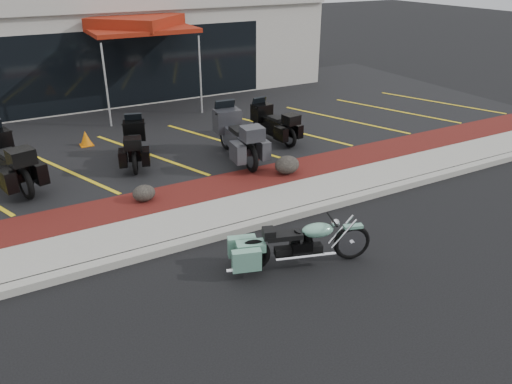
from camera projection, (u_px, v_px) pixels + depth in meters
ground at (244, 258)px, 9.10m from camera, size 90.00×90.00×0.00m
curb at (223, 233)px, 9.78m from camera, size 24.00×0.25×0.15m
sidewalk at (208, 218)px, 10.34m from camera, size 24.00×1.20×0.15m
mulch_bed at (187, 196)px, 11.29m from camera, size 24.00×1.20×0.16m
upper_lot at (123, 130)px, 15.57m from camera, size 26.00×9.60×0.15m
dealership_building at (75, 40)px, 19.72m from camera, size 18.00×8.16×4.00m
boulder_mid at (144, 193)px, 10.82m from camera, size 0.50×0.42×0.35m
boulder_right at (287, 165)px, 12.17m from camera, size 0.62×0.52×0.44m
hero_cruiser at (352, 238)px, 8.89m from camera, size 2.63×1.37×0.90m
touring_black_mid at (135, 134)px, 13.25m from camera, size 1.30×2.09×1.14m
touring_grey at (226, 125)px, 13.53m from camera, size 1.11×2.47×1.40m
touring_black_rear at (259, 116)px, 14.77m from camera, size 0.97×2.02×1.14m
traffic_cone at (86, 138)px, 14.03m from camera, size 0.43×0.43×0.42m
popup_canopy at (136, 25)px, 16.43m from camera, size 3.71×3.71×3.09m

